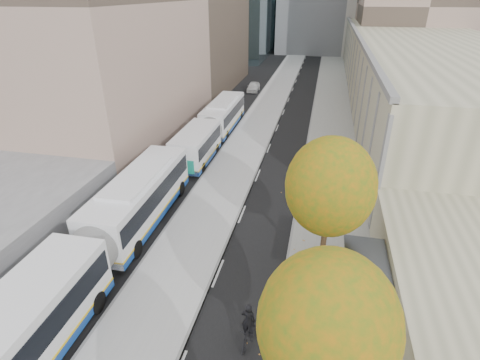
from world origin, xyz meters
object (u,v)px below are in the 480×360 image
(cyclist, at_px, (248,329))
(distant_car, at_px, (253,87))
(bus_shelter, at_px, (371,274))
(bus_far, at_px, (213,126))
(bus_near, at_px, (106,236))

(cyclist, xyz_separation_m, distant_car, (-8.03, 43.62, -0.12))
(bus_shelter, bearing_deg, cyclist, -149.54)
(bus_far, distance_m, cyclist, 24.05)
(cyclist, bearing_deg, distant_car, 106.67)
(cyclist, relative_size, distant_car, 0.54)
(bus_shelter, xyz_separation_m, cyclist, (-4.91, -2.89, -1.39))
(bus_far, bearing_deg, bus_near, -91.46)
(cyclist, bearing_deg, bus_near, 163.15)
(bus_near, xyz_separation_m, distant_car, (0.43, 40.01, -1.03))
(bus_shelter, height_order, bus_far, bus_far)
(bus_shelter, xyz_separation_m, distant_car, (-12.94, 40.73, -1.51))
(bus_far, xyz_separation_m, cyclist, (8.06, -22.64, -0.78))
(bus_near, distance_m, distant_car, 40.03)
(bus_shelter, xyz_separation_m, bus_far, (-12.97, 19.76, -0.61))
(bus_far, relative_size, cyclist, 8.09)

